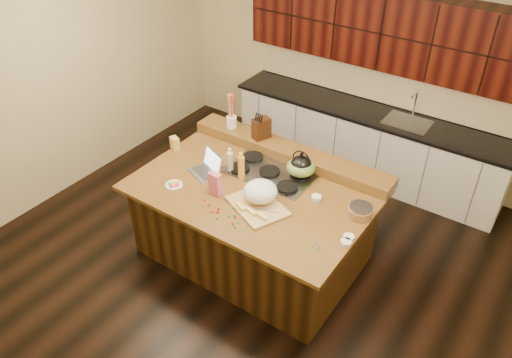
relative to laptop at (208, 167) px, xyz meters
The scene contains 36 objects.
room 0.67m from the laptop, ahead, with size 5.52×5.02×2.72m.
island 0.76m from the laptop, ahead, with size 2.40×1.60×0.92m.
back_ledge 0.92m from the laptop, 53.29° to the left, with size 2.40×0.30×0.12m, color black.
cooktop 0.65m from the laptop, 31.71° to the left, with size 0.92×0.52×0.05m.
back_counter 2.42m from the laptop, 69.37° to the left, with size 3.70×0.66×2.40m.
kettle 0.98m from the laptop, 28.94° to the left, with size 0.23×0.23×0.21m, color black.
green_bowl 0.98m from the laptop, 28.94° to the left, with size 0.30×0.30×0.17m, color olive.
laptop is the anchor object (origin of this frame).
oil_bottle 0.38m from the laptop, 15.61° to the left, with size 0.07×0.07×0.27m, color gold.
vinegar_bottle 0.25m from the laptop, 32.49° to the left, with size 0.06×0.06×0.25m, color silver.
wooden_tray 0.76m from the laptop, ahead, with size 0.69×0.61×0.23m.
ramekin_a 1.71m from the laptop, ahead, with size 0.10×0.10×0.04m, color white.
ramekin_b 1.70m from the laptop, ahead, with size 0.10×0.10×0.04m, color white.
ramekin_c 1.20m from the laptop, 11.19° to the left, with size 0.10×0.10×0.04m, color white.
strainer_bowl 1.65m from the laptop, ahead, with size 0.24×0.24×0.09m, color #996B3F.
kitchen_timer 1.55m from the laptop, 13.75° to the right, with size 0.08×0.08×0.07m, color silver.
pink_bag 0.40m from the laptop, 40.08° to the right, with size 0.13×0.07×0.25m, color #C95E7C.
candy_plate 0.41m from the laptop, 109.56° to the right, with size 0.18×0.18×0.01m, color white.
package_box 0.61m from the laptop, 166.51° to the left, with size 0.11×0.08×0.15m, color gold.
utensil_crock 0.79m from the laptop, 107.97° to the left, with size 0.12×0.12×0.14m, color white.
knife_block 0.78m from the laptop, 76.58° to the left, with size 0.12×0.20×0.24m, color black.
gumdrop_0 0.58m from the laptop, 50.37° to the right, with size 0.02×0.02×0.02m, color red.
gumdrop_1 0.95m from the laptop, 35.87° to the right, with size 0.02×0.02×0.02m, color #198C26.
gumdrop_2 0.90m from the laptop, 36.33° to the right, with size 0.02×0.02×0.02m, color red.
gumdrop_3 0.78m from the laptop, 36.87° to the right, with size 0.02×0.02×0.02m, color #198C26.
gumdrop_4 0.69m from the laptop, 48.15° to the right, with size 0.02×0.02×0.02m, color red.
gumdrop_5 0.72m from the laptop, 29.03° to the right, with size 0.02×0.02×0.02m, color #198C26.
gumdrop_6 0.70m from the laptop, 44.24° to the right, with size 0.02×0.02×0.02m, color red.
gumdrop_7 0.90m from the laptop, 33.21° to the right, with size 0.02×0.02×0.02m, color #198C26.
gumdrop_8 0.82m from the laptop, 32.72° to the right, with size 0.02×0.02×0.02m, color red.
gumdrop_9 0.79m from the laptop, 45.15° to the right, with size 0.02×0.02×0.02m, color #198C26.
gumdrop_10 0.68m from the laptop, 42.81° to the right, with size 0.02×0.02×0.02m, color red.
gumdrop_11 0.69m from the laptop, 30.26° to the right, with size 0.02×0.02×0.02m, color #198C26.
gumdrop_12 0.65m from the laptop, 42.31° to the right, with size 0.02×0.02×0.02m, color red.
gumdrop_13 0.79m from the laptop, 32.74° to the right, with size 0.02×0.02×0.02m, color #198C26.
gumdrop_14 0.50m from the laptop, 54.76° to the right, with size 0.02×0.02×0.02m, color red.
Camera 1 is at (2.33, -3.33, 3.93)m, focal length 35.00 mm.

